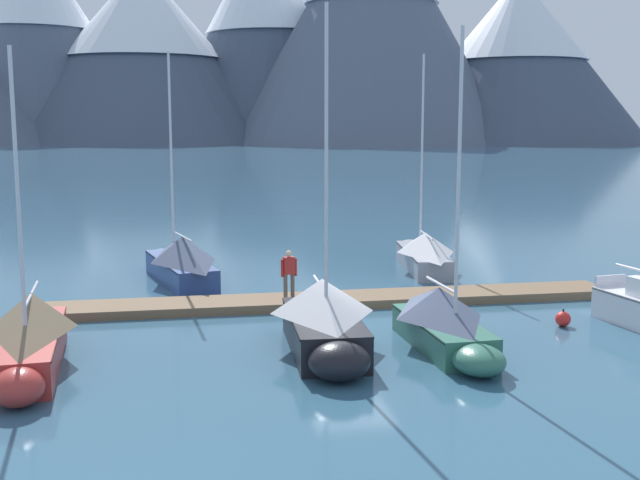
{
  "coord_description": "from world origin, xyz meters",
  "views": [
    {
      "loc": [
        -4.56,
        -22.79,
        6.42
      ],
      "look_at": [
        0.0,
        6.0,
        2.0
      ],
      "focal_mm": 44.49,
      "sensor_mm": 36.0,
      "label": 1
    }
  ],
  "objects_px": {
    "sailboat_far_berth": "(422,251)",
    "person_on_dock": "(289,271)",
    "sailboat_nearest_berth": "(31,333)",
    "sailboat_second_berth": "(180,259)",
    "sailboat_mid_dock_starboard": "(445,322)",
    "mooring_buoy_channel_marker": "(563,319)",
    "sailboat_mid_dock_port": "(325,319)"
  },
  "relations": [
    {
      "from": "person_on_dock",
      "to": "sailboat_second_berth",
      "type": "bearing_deg",
      "value": 127.21
    },
    {
      "from": "sailboat_mid_dock_port",
      "to": "sailboat_mid_dock_starboard",
      "type": "relative_size",
      "value": 1.07
    },
    {
      "from": "sailboat_far_berth",
      "to": "mooring_buoy_channel_marker",
      "type": "height_order",
      "value": "sailboat_far_berth"
    },
    {
      "from": "sailboat_second_berth",
      "to": "mooring_buoy_channel_marker",
      "type": "distance_m",
      "value": 14.99
    },
    {
      "from": "sailboat_nearest_berth",
      "to": "sailboat_far_berth",
      "type": "xyz_separation_m",
      "value": [
        14.03,
        11.85,
        -0.11
      ]
    },
    {
      "from": "sailboat_nearest_berth",
      "to": "sailboat_far_berth",
      "type": "distance_m",
      "value": 18.36
    },
    {
      "from": "sailboat_mid_dock_port",
      "to": "mooring_buoy_channel_marker",
      "type": "relative_size",
      "value": 16.78
    },
    {
      "from": "sailboat_second_berth",
      "to": "sailboat_far_berth",
      "type": "height_order",
      "value": "sailboat_far_berth"
    },
    {
      "from": "sailboat_nearest_berth",
      "to": "mooring_buoy_channel_marker",
      "type": "height_order",
      "value": "sailboat_nearest_berth"
    },
    {
      "from": "sailboat_far_berth",
      "to": "person_on_dock",
      "type": "bearing_deg",
      "value": -136.84
    },
    {
      "from": "sailboat_nearest_berth",
      "to": "sailboat_second_berth",
      "type": "relative_size",
      "value": 0.9
    },
    {
      "from": "sailboat_mid_dock_port",
      "to": "sailboat_mid_dock_starboard",
      "type": "bearing_deg",
      "value": -4.9
    },
    {
      "from": "mooring_buoy_channel_marker",
      "to": "sailboat_mid_dock_port",
      "type": "bearing_deg",
      "value": -168.65
    },
    {
      "from": "sailboat_nearest_berth",
      "to": "sailboat_mid_dock_port",
      "type": "distance_m",
      "value": 7.79
    },
    {
      "from": "sailboat_mid_dock_starboard",
      "to": "person_on_dock",
      "type": "relative_size",
      "value": 5.22
    },
    {
      "from": "sailboat_mid_dock_starboard",
      "to": "sailboat_far_berth",
      "type": "relative_size",
      "value": 0.96
    },
    {
      "from": "sailboat_nearest_berth",
      "to": "sailboat_mid_dock_port",
      "type": "height_order",
      "value": "sailboat_mid_dock_port"
    },
    {
      "from": "sailboat_mid_dock_port",
      "to": "mooring_buoy_channel_marker",
      "type": "bearing_deg",
      "value": 11.35
    },
    {
      "from": "sailboat_second_berth",
      "to": "sailboat_mid_dock_starboard",
      "type": "height_order",
      "value": "sailboat_second_berth"
    },
    {
      "from": "sailboat_mid_dock_starboard",
      "to": "sailboat_far_berth",
      "type": "distance_m",
      "value": 12.33
    },
    {
      "from": "sailboat_second_berth",
      "to": "sailboat_far_berth",
      "type": "xyz_separation_m",
      "value": [
        10.38,
        1.16,
        -0.11
      ]
    },
    {
      "from": "sailboat_nearest_berth",
      "to": "sailboat_mid_dock_port",
      "type": "xyz_separation_m",
      "value": [
        7.79,
        0.14,
        0.03
      ]
    },
    {
      "from": "sailboat_mid_dock_port",
      "to": "person_on_dock",
      "type": "relative_size",
      "value": 5.58
    },
    {
      "from": "sailboat_far_berth",
      "to": "person_on_dock",
      "type": "distance_m",
      "value": 9.03
    },
    {
      "from": "sailboat_mid_dock_starboard",
      "to": "sailboat_mid_dock_port",
      "type": "bearing_deg",
      "value": 175.1
    },
    {
      "from": "sailboat_mid_dock_starboard",
      "to": "mooring_buoy_channel_marker",
      "type": "relative_size",
      "value": 15.71
    },
    {
      "from": "mooring_buoy_channel_marker",
      "to": "sailboat_mid_dock_starboard",
      "type": "bearing_deg",
      "value": -157.3
    },
    {
      "from": "person_on_dock",
      "to": "sailboat_far_berth",
      "type": "bearing_deg",
      "value": 43.16
    },
    {
      "from": "sailboat_mid_dock_port",
      "to": "mooring_buoy_channel_marker",
      "type": "distance_m",
      "value": 8.04
    },
    {
      "from": "sailboat_mid_dock_starboard",
      "to": "sailboat_far_berth",
      "type": "bearing_deg",
      "value": 76.64
    },
    {
      "from": "sailboat_nearest_berth",
      "to": "sailboat_second_berth",
      "type": "bearing_deg",
      "value": 71.14
    },
    {
      "from": "sailboat_nearest_berth",
      "to": "mooring_buoy_channel_marker",
      "type": "distance_m",
      "value": 15.75
    }
  ]
}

